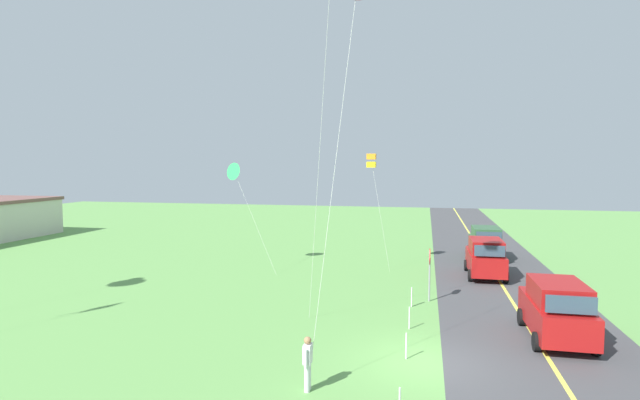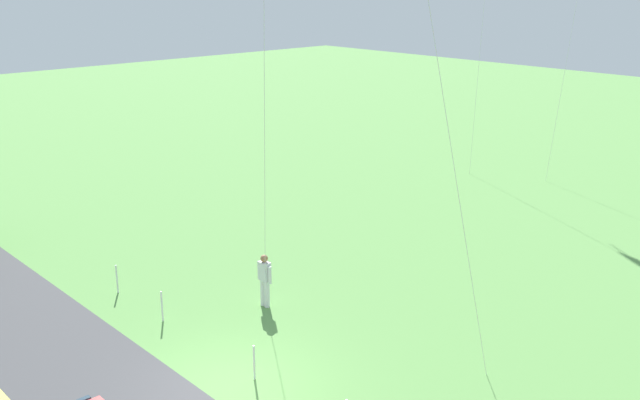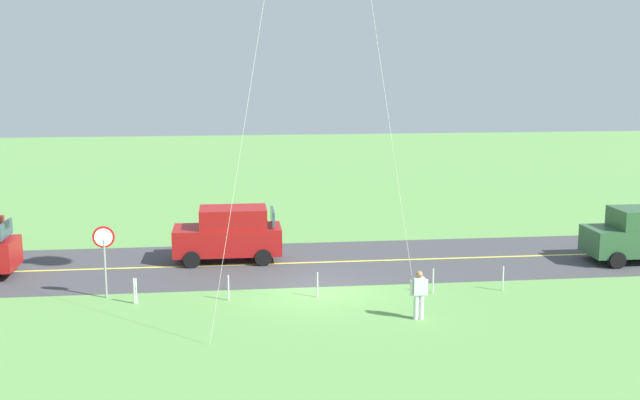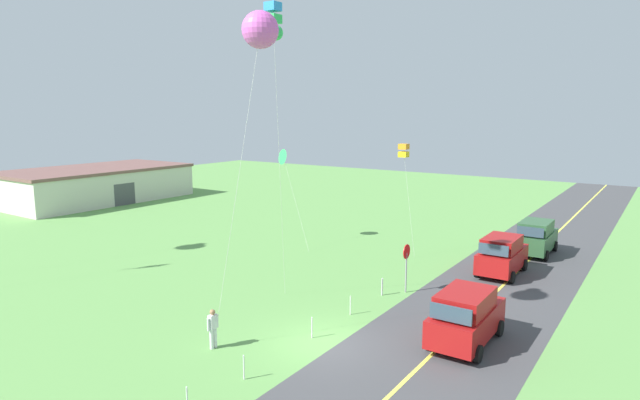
{
  "view_description": "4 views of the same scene",
  "coord_description": "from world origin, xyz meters",
  "px_view_note": "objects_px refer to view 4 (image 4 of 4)",
  "views": [
    {
      "loc": [
        -16.17,
        0.13,
        6.55
      ],
      "look_at": [
        0.21,
        3.68,
        5.34
      ],
      "focal_mm": 27.5,
      "sensor_mm": 36.0,
      "label": 1
    },
    {
      "loc": [
        12.34,
        -8.51,
        9.26
      ],
      "look_at": [
        1.24,
        1.84,
        4.5
      ],
      "focal_mm": 40.55,
      "sensor_mm": 36.0,
      "label": 2
    },
    {
      "loc": [
        3.1,
        26.5,
        8.15
      ],
      "look_at": [
        0.34,
        2.91,
        3.87
      ],
      "focal_mm": 43.25,
      "sensor_mm": 36.0,
      "label": 3
    },
    {
      "loc": [
        -16.68,
        -11.1,
        9.2
      ],
      "look_at": [
        1.32,
        1.08,
        5.6
      ],
      "focal_mm": 29.59,
      "sensor_mm": 36.0,
      "label": 4
    }
  ],
  "objects_px": {
    "car_parked_east_far": "(536,237)",
    "kite_blue_mid": "(404,151)",
    "car_parked_east_near": "(502,255)",
    "kite_pink_drift": "(283,157)",
    "car_suv_foreground": "(466,316)",
    "kite_yellow_high": "(273,14)",
    "person_adult_near": "(213,327)",
    "warehouse_distant": "(95,184)",
    "kite_red_low": "(261,30)",
    "stop_sign": "(406,259)"
  },
  "relations": [
    {
      "from": "stop_sign",
      "to": "car_parked_east_far",
      "type": "bearing_deg",
      "value": -18.36
    },
    {
      "from": "kite_red_low",
      "to": "kite_blue_mid",
      "type": "xyz_separation_m",
      "value": [
        15.43,
        1.25,
        -5.48
      ]
    },
    {
      "from": "kite_red_low",
      "to": "warehouse_distant",
      "type": "bearing_deg",
      "value": 66.03
    },
    {
      "from": "kite_red_low",
      "to": "kite_yellow_high",
      "type": "bearing_deg",
      "value": 29.45
    },
    {
      "from": "car_suv_foreground",
      "to": "kite_yellow_high",
      "type": "distance_m",
      "value": 14.81
    },
    {
      "from": "car_suv_foreground",
      "to": "kite_pink_drift",
      "type": "relative_size",
      "value": 0.66
    },
    {
      "from": "car_suv_foreground",
      "to": "kite_red_low",
      "type": "distance_m",
      "value": 13.74
    },
    {
      "from": "car_parked_east_far",
      "to": "kite_blue_mid",
      "type": "bearing_deg",
      "value": 121.9
    },
    {
      "from": "car_parked_east_far",
      "to": "kite_pink_drift",
      "type": "relative_size",
      "value": 0.66
    },
    {
      "from": "kite_blue_mid",
      "to": "car_parked_east_far",
      "type": "bearing_deg",
      "value": -58.1
    },
    {
      "from": "person_adult_near",
      "to": "kite_pink_drift",
      "type": "bearing_deg",
      "value": 142.75
    },
    {
      "from": "kite_red_low",
      "to": "warehouse_distant",
      "type": "xyz_separation_m",
      "value": [
        16.58,
        37.29,
        -10.52
      ]
    },
    {
      "from": "warehouse_distant",
      "to": "car_parked_east_near",
      "type": "bearing_deg",
      "value": -92.96
    },
    {
      "from": "car_parked_east_near",
      "to": "stop_sign",
      "type": "xyz_separation_m",
      "value": [
        -5.95,
        3.23,
        0.65
      ]
    },
    {
      "from": "car_suv_foreground",
      "to": "stop_sign",
      "type": "xyz_separation_m",
      "value": [
        4.3,
        4.61,
        0.65
      ]
    },
    {
      "from": "car_parked_east_near",
      "to": "kite_pink_drift",
      "type": "distance_m",
      "value": 16.01
    },
    {
      "from": "kite_blue_mid",
      "to": "person_adult_near",
      "type": "bearing_deg",
      "value": -179.7
    },
    {
      "from": "person_adult_near",
      "to": "warehouse_distant",
      "type": "height_order",
      "value": "warehouse_distant"
    },
    {
      "from": "kite_red_low",
      "to": "car_parked_east_near",
      "type": "bearing_deg",
      "value": -21.18
    },
    {
      "from": "car_parked_east_far",
      "to": "warehouse_distant",
      "type": "xyz_separation_m",
      "value": [
        -3.5,
        43.5,
        0.6
      ]
    },
    {
      "from": "car_parked_east_near",
      "to": "kite_red_low",
      "type": "xyz_separation_m",
      "value": [
        -14.36,
        5.57,
        11.12
      ]
    },
    {
      "from": "car_parked_east_near",
      "to": "warehouse_distant",
      "type": "bearing_deg",
      "value": 87.04
    },
    {
      "from": "kite_blue_mid",
      "to": "car_parked_east_near",
      "type": "bearing_deg",
      "value": -98.93
    },
    {
      "from": "person_adult_near",
      "to": "kite_blue_mid",
      "type": "relative_size",
      "value": 0.22
    },
    {
      "from": "stop_sign",
      "to": "kite_blue_mid",
      "type": "xyz_separation_m",
      "value": [
        7.02,
        3.59,
        4.99
      ]
    },
    {
      "from": "kite_blue_mid",
      "to": "kite_yellow_high",
      "type": "bearing_deg",
      "value": 179.7
    },
    {
      "from": "kite_pink_drift",
      "to": "stop_sign",
      "type": "bearing_deg",
      "value": -113.3
    },
    {
      "from": "stop_sign",
      "to": "kite_red_low",
      "type": "height_order",
      "value": "kite_red_low"
    },
    {
      "from": "kite_yellow_high",
      "to": "warehouse_distant",
      "type": "distance_m",
      "value": 40.37
    },
    {
      "from": "car_parked_east_far",
      "to": "person_adult_near",
      "type": "relative_size",
      "value": 2.75
    },
    {
      "from": "kite_yellow_high",
      "to": "kite_blue_mid",
      "type": "bearing_deg",
      "value": -0.3
    },
    {
      "from": "car_parked_east_near",
      "to": "car_parked_east_far",
      "type": "bearing_deg",
      "value": -6.39
    },
    {
      "from": "car_suv_foreground",
      "to": "kite_pink_drift",
      "type": "distance_m",
      "value": 19.72
    },
    {
      "from": "kite_blue_mid",
      "to": "kite_yellow_high",
      "type": "distance_m",
      "value": 14.63
    },
    {
      "from": "car_suv_foreground",
      "to": "kite_blue_mid",
      "type": "relative_size",
      "value": 0.61
    },
    {
      "from": "stop_sign",
      "to": "kite_yellow_high",
      "type": "xyz_separation_m",
      "value": [
        -6.07,
        3.66,
        11.51
      ]
    },
    {
      "from": "car_parked_east_near",
      "to": "kite_yellow_high",
      "type": "distance_m",
      "value": 18.43
    },
    {
      "from": "car_suv_foreground",
      "to": "kite_blue_mid",
      "type": "xyz_separation_m",
      "value": [
        11.32,
        8.2,
        5.63
      ]
    },
    {
      "from": "car_parked_east_far",
      "to": "warehouse_distant",
      "type": "relative_size",
      "value": 0.24
    },
    {
      "from": "kite_pink_drift",
      "to": "person_adult_near",
      "type": "bearing_deg",
      "value": -151.24
    },
    {
      "from": "car_parked_east_far",
      "to": "person_adult_near",
      "type": "xyz_separation_m",
      "value": [
        -21.96,
        7.37,
        -0.29
      ]
    },
    {
      "from": "kite_yellow_high",
      "to": "warehouse_distant",
      "type": "bearing_deg",
      "value": 68.41
    },
    {
      "from": "kite_red_low",
      "to": "warehouse_distant",
      "type": "distance_m",
      "value": 42.14
    },
    {
      "from": "person_adult_near",
      "to": "kite_yellow_high",
      "type": "distance_m",
      "value": 13.15
    },
    {
      "from": "car_suv_foreground",
      "to": "car_parked_east_far",
      "type": "height_order",
      "value": "same"
    },
    {
      "from": "person_adult_near",
      "to": "kite_yellow_high",
      "type": "xyz_separation_m",
      "value": [
        4.23,
        0.16,
        12.45
      ]
    },
    {
      "from": "car_parked_east_far",
      "to": "kite_pink_drift",
      "type": "xyz_separation_m",
      "value": [
        -6.5,
        15.85,
        4.94
      ]
    },
    {
      "from": "car_suv_foreground",
      "to": "person_adult_near",
      "type": "distance_m",
      "value": 10.09
    },
    {
      "from": "kite_yellow_high",
      "to": "kite_pink_drift",
      "type": "distance_m",
      "value": 15.73
    },
    {
      "from": "car_suv_foreground",
      "to": "kite_yellow_high",
      "type": "xyz_separation_m",
      "value": [
        -1.77,
        8.27,
        12.16
      ]
    }
  ]
}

